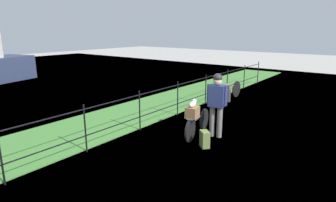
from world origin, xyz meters
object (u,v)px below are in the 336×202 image
(wooden_crate, at_px, (192,112))
(bicycle_parked, at_px, (231,91))
(bicycle_main, at_px, (197,124))
(backpack_on_paving, at_px, (205,139))
(mooring_bollard, at_px, (228,96))
(terrier_dog, at_px, (193,104))
(cyclist_person, at_px, (217,100))

(wooden_crate, distance_m, bicycle_parked, 4.81)
(bicycle_main, distance_m, backpack_on_paving, 0.76)
(bicycle_main, distance_m, mooring_bollard, 3.99)
(bicycle_main, height_order, backpack_on_paving, bicycle_main)
(wooden_crate, bearing_deg, terrier_dog, 10.46)
(mooring_bollard, bearing_deg, terrier_dog, -166.10)
(wooden_crate, xyz_separation_m, backpack_on_paving, (-0.17, -0.47, -0.55))
(bicycle_main, relative_size, mooring_bollard, 3.32)
(wooden_crate, distance_m, mooring_bollard, 4.38)
(backpack_on_paving, xyz_separation_m, bicycle_parked, (4.82, 1.61, 0.15))
(terrier_dog, relative_size, cyclist_person, 0.19)
(wooden_crate, xyz_separation_m, mooring_bollard, (4.22, 1.04, -0.51))
(backpack_on_paving, relative_size, mooring_bollard, 0.83)
(cyclist_person, bearing_deg, terrier_dog, 148.88)
(terrier_dog, xyz_separation_m, bicycle_parked, (4.63, 1.14, -0.61))
(terrier_dog, xyz_separation_m, cyclist_person, (0.58, -0.35, 0.04))
(bicycle_main, xyz_separation_m, backpack_on_paving, (-0.52, -0.53, -0.12))
(bicycle_parked, bearing_deg, terrier_dog, -166.18)
(bicycle_main, xyz_separation_m, cyclist_person, (0.25, -0.41, 0.68))
(backpack_on_paving, relative_size, bicycle_parked, 0.24)
(mooring_bollard, distance_m, bicycle_parked, 0.46)
(wooden_crate, height_order, backpack_on_paving, wooden_crate)
(terrier_dog, bearing_deg, bicycle_main, 10.46)
(terrier_dog, height_order, backpack_on_paving, terrier_dog)
(cyclist_person, height_order, backpack_on_paving, cyclist_person)
(terrier_dog, xyz_separation_m, backpack_on_paving, (-0.19, -0.47, -0.76))
(bicycle_main, bearing_deg, mooring_bollard, 14.19)
(bicycle_main, distance_m, cyclist_person, 0.83)
(backpack_on_paving, bearing_deg, terrier_dog, 18.57)
(cyclist_person, bearing_deg, backpack_on_paving, -170.93)
(bicycle_main, bearing_deg, bicycle_parked, 14.07)
(terrier_dog, height_order, mooring_bollard, terrier_dog)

